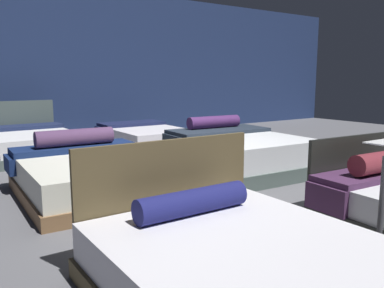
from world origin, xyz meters
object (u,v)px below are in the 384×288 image
at_px(bed_4, 31,143).
at_px(price_sign, 380,220).
at_px(bed_0, 255,274).
at_px(bed_2, 90,175).
at_px(bed_3, 239,152).
at_px(bed_5, 145,136).

bearing_deg(bed_4, price_sign, -81.28).
distance_m(bed_0, bed_2, 2.92).
distance_m(bed_4, price_sign, 6.09).
bearing_deg(price_sign, bed_2, 110.14).
relative_size(bed_3, bed_4, 1.02).
xyz_separation_m(bed_3, price_sign, (-1.20, -2.96, 0.07)).
bearing_deg(bed_4, bed_3, -54.31).
bearing_deg(bed_0, price_sign, -5.57).
xyz_separation_m(bed_0, bed_5, (2.29, 5.82, -0.02)).
bearing_deg(bed_5, bed_0, -111.35).
height_order(bed_3, price_sign, price_sign).
bearing_deg(bed_3, bed_4, 130.63).
xyz_separation_m(bed_2, price_sign, (1.11, -3.03, 0.12)).
distance_m(bed_4, bed_5, 2.29).
distance_m(bed_0, bed_3, 3.69).
distance_m(bed_0, bed_5, 6.25).
distance_m(bed_3, price_sign, 3.20).
xyz_separation_m(bed_3, bed_4, (-2.34, 3.02, -0.05)).
height_order(bed_0, bed_2, bed_0).
height_order(bed_0, bed_3, bed_0).
relative_size(bed_2, bed_3, 0.98).
bearing_deg(price_sign, bed_5, 79.10).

